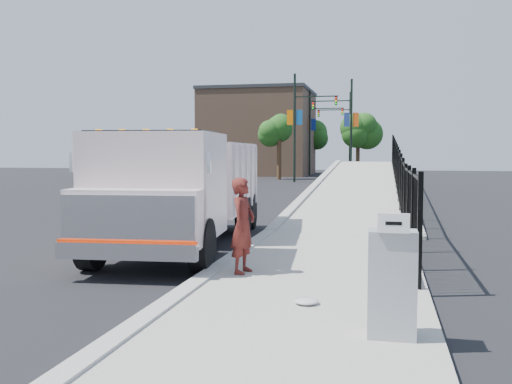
# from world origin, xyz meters

# --- Properties ---
(ground) EXTENTS (120.00, 120.00, 0.00)m
(ground) POSITION_xyz_m (0.00, 0.00, 0.00)
(ground) COLOR black
(ground) RESTS_ON ground
(sidewalk) EXTENTS (3.55, 12.00, 0.12)m
(sidewalk) POSITION_xyz_m (1.93, -2.00, 0.06)
(sidewalk) COLOR #9E998E
(sidewalk) RESTS_ON ground
(curb) EXTENTS (0.30, 12.00, 0.16)m
(curb) POSITION_xyz_m (0.00, -2.00, 0.08)
(curb) COLOR #ADAAA3
(curb) RESTS_ON ground
(ramp) EXTENTS (3.95, 24.06, 3.19)m
(ramp) POSITION_xyz_m (2.12, 16.00, 0.00)
(ramp) COLOR #9E998E
(ramp) RESTS_ON ground
(iron_fence) EXTENTS (0.10, 28.00, 1.80)m
(iron_fence) POSITION_xyz_m (3.55, 12.00, 0.90)
(iron_fence) COLOR black
(iron_fence) RESTS_ON ground
(truck) EXTENTS (3.20, 8.07, 2.70)m
(truck) POSITION_xyz_m (-1.63, 1.53, 1.52)
(truck) COLOR black
(truck) RESTS_ON ground
(worker) EXTENTS (0.50, 0.68, 1.70)m
(worker) POSITION_xyz_m (0.57, -1.43, 0.97)
(worker) COLOR #571C16
(worker) RESTS_ON sidewalk
(utility_cabinet) EXTENTS (0.55, 0.40, 1.25)m
(utility_cabinet) POSITION_xyz_m (3.10, -4.45, 0.75)
(utility_cabinet) COLOR gray
(utility_cabinet) RESTS_ON sidewalk
(arrow_sign) EXTENTS (0.35, 0.04, 0.22)m
(arrow_sign) POSITION_xyz_m (3.10, -4.67, 1.48)
(arrow_sign) COLOR white
(arrow_sign) RESTS_ON utility_cabinet
(debris) EXTENTS (0.35, 0.35, 0.09)m
(debris) POSITION_xyz_m (1.94, -3.25, 0.16)
(debris) COLOR silver
(debris) RESTS_ON sidewalk
(light_pole_0) EXTENTS (3.78, 0.22, 8.00)m
(light_pole_0) POSITION_xyz_m (-3.17, 30.88, 4.36)
(light_pole_0) COLOR black
(light_pole_0) RESTS_ON ground
(light_pole_1) EXTENTS (3.78, 0.22, 8.00)m
(light_pole_1) POSITION_xyz_m (0.15, 34.86, 4.36)
(light_pole_1) COLOR black
(light_pole_1) RESTS_ON ground
(light_pole_2) EXTENTS (3.77, 0.22, 8.00)m
(light_pole_2) POSITION_xyz_m (-3.53, 42.69, 4.36)
(light_pole_2) COLOR black
(light_pole_2) RESTS_ON ground
(light_pole_3) EXTENTS (3.78, 0.22, 8.00)m
(light_pole_3) POSITION_xyz_m (-0.50, 44.71, 4.36)
(light_pole_3) COLOR black
(light_pole_3) RESTS_ON ground
(tree_0) EXTENTS (2.25, 2.25, 5.13)m
(tree_0) POSITION_xyz_m (-5.26, 34.38, 3.92)
(tree_0) COLOR #382314
(tree_0) RESTS_ON ground
(tree_1) EXTENTS (2.53, 2.53, 5.27)m
(tree_1) POSITION_xyz_m (0.78, 40.04, 3.94)
(tree_1) COLOR #382314
(tree_1) RESTS_ON ground
(tree_2) EXTENTS (2.83, 2.83, 5.42)m
(tree_2) POSITION_xyz_m (-4.22, 49.20, 3.96)
(tree_2) COLOR #382314
(tree_2) RESTS_ON ground
(building) EXTENTS (10.00, 10.00, 8.00)m
(building) POSITION_xyz_m (-9.00, 44.00, 4.00)
(building) COLOR #8C664C
(building) RESTS_ON ground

